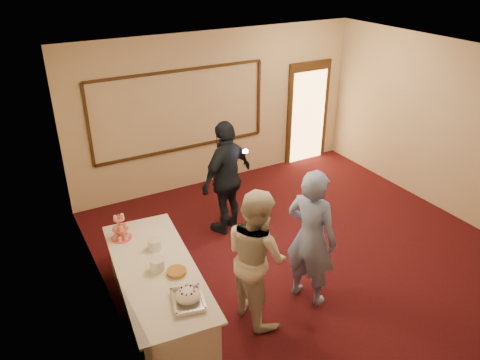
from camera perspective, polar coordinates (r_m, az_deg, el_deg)
name	(u,v)px	position (r m, az deg, el deg)	size (l,w,h in m)	color
floor	(325,268)	(7.30, 10.29, -10.51)	(7.00, 7.00, 0.00)	black
room_walls	(337,144)	(6.30, 11.78, 4.32)	(6.04, 7.04, 3.02)	beige
wall_molding	(181,111)	(8.86, -7.24, 8.36)	(3.45, 0.04, 1.55)	#32220F
doorway	(308,113)	(10.41, 8.25, 8.10)	(1.05, 0.07, 2.20)	#32220F
buffet_table	(158,292)	(6.26, -9.91, -13.29)	(1.20, 2.54, 0.77)	silver
pavlova_tray	(188,297)	(5.42, -6.38, -14.03)	(0.43, 0.54, 0.18)	#BABDC1
cupcake_stand	(120,229)	(6.58, -14.38, -5.83)	(0.28, 0.28, 0.41)	#EC525B
plate_stack_a	(157,265)	(5.94, -10.08, -10.11)	(0.19, 0.19, 0.16)	white
plate_stack_b	(155,245)	(6.31, -10.36, -7.74)	(0.18, 0.18, 0.15)	white
tart	(176,272)	(5.87, -7.76, -11.07)	(0.28, 0.28, 0.06)	white
man	(311,238)	(6.17, 8.65, -6.98)	(0.71, 0.47, 1.95)	#7C93D2
woman	(257,256)	(5.89, 2.03, -9.21)	(0.89, 0.69, 1.83)	beige
guest	(227,178)	(7.62, -1.61, 0.30)	(1.14, 0.48, 1.95)	black
camera_flash	(245,151)	(7.30, 0.65, 3.53)	(0.07, 0.04, 0.05)	white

